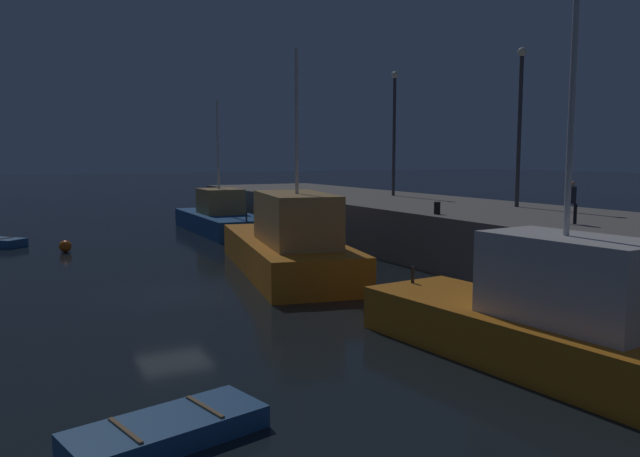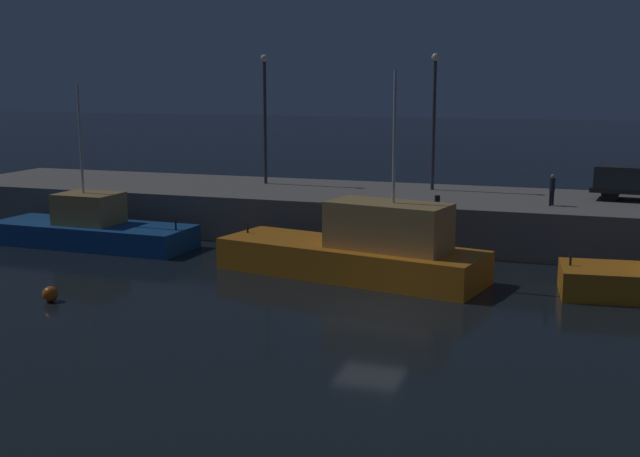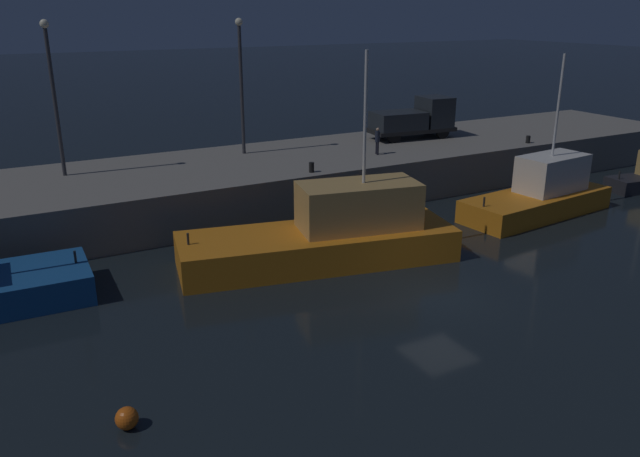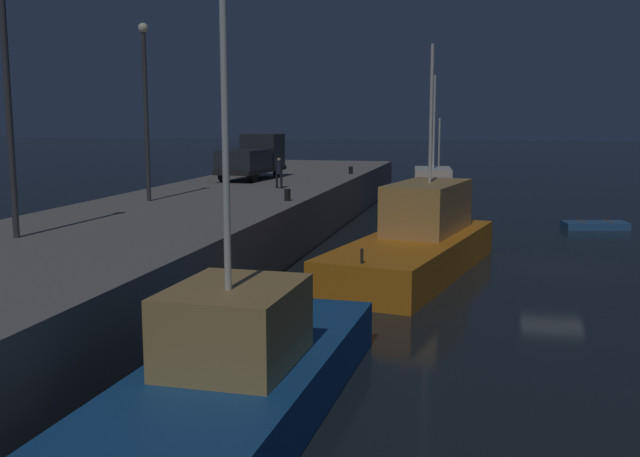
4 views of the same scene
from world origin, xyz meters
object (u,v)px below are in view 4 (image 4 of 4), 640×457
object	(u,v)px
fishing_boat_blue	(417,241)
fishing_boat_orange	(440,192)
dockworker	(279,171)
bollard_central	(351,170)
lamp_post_west	(7,90)
lamp_post_east	(146,98)
fishing_boat_white	(432,205)
fishing_trawler_red	(238,375)
rowboat_white_mid	(595,225)
bollard_west	(287,195)
utility_truck	(253,158)

from	to	relation	value
fishing_boat_blue	fishing_boat_orange	distance (m)	24.09
dockworker	bollard_central	distance (m)	10.65
lamp_post_west	lamp_post_east	distance (m)	10.27
fishing_boat_white	bollard_central	size ratio (longest dim) A/B	19.91
dockworker	fishing_boat_white	bearing A→B (deg)	-52.76
fishing_boat_orange	lamp_post_east	xyz separation A→B (m)	(-23.17, 11.40, 6.21)
fishing_boat_orange	bollard_central	world-z (taller)	fishing_boat_orange
fishing_trawler_red	rowboat_white_mid	xyz separation A→B (m)	(29.07, -10.78, -0.70)
dockworker	bollard_central	xyz separation A→B (m)	(10.46, -1.88, -0.67)
fishing_boat_orange	bollard_west	xyz separation A→B (m)	(-21.77, 5.35, 1.93)
bollard_west	fishing_boat_blue	bearing A→B (deg)	-110.84
lamp_post_east	bollard_west	bearing A→B (deg)	-76.94
bollard_west	lamp_post_east	bearing A→B (deg)	103.06
fishing_boat_blue	utility_truck	bearing A→B (deg)	40.90
utility_truck	bollard_west	world-z (taller)	utility_truck
rowboat_white_mid	utility_truck	size ratio (longest dim) A/B	0.62
lamp_post_east	bollard_west	xyz separation A→B (m)	(1.40, -6.05, -4.28)
fishing_boat_blue	lamp_post_east	xyz separation A→B (m)	(0.90, 12.12, 5.78)
rowboat_white_mid	dockworker	size ratio (longest dim) A/B	2.30
fishing_boat_white	lamp_post_east	world-z (taller)	lamp_post_east
fishing_trawler_red	fishing_boat_white	xyz separation A→B (m)	(29.08, -1.79, 0.22)
bollard_west	dockworker	bearing A→B (deg)	19.77
fishing_boat_white	dockworker	size ratio (longest dim) A/B	5.92
fishing_trawler_red	fishing_boat_orange	size ratio (longest dim) A/B	1.56
fishing_boat_orange	lamp_post_west	world-z (taller)	lamp_post_west
fishing_boat_orange	dockworker	world-z (taller)	fishing_boat_orange
fishing_boat_blue	fishing_boat_white	size ratio (longest dim) A/B	1.34
lamp_post_west	bollard_west	distance (m)	13.63
fishing_boat_blue	lamp_post_west	xyz separation A→B (m)	(-9.35, 11.67, 5.79)
bollard_central	utility_truck	bearing A→B (deg)	137.55
rowboat_white_mid	lamp_post_east	xyz separation A→B (m)	(-12.64, 20.68, 6.81)
fishing_boat_blue	fishing_boat_white	bearing A→B (deg)	1.87
utility_truck	lamp_post_west	bearing A→B (deg)	178.56
fishing_boat_orange	lamp_post_west	xyz separation A→B (m)	(-33.43, 10.95, 6.22)
fishing_trawler_red	utility_truck	xyz separation A→B (m)	(28.35, 8.88, 2.84)
lamp_post_west	fishing_boat_blue	bearing A→B (deg)	-51.29
lamp_post_east	bollard_central	bearing A→B (deg)	-18.98
fishing_boat_orange	bollard_central	distance (m)	8.20
fishing_boat_blue	rowboat_white_mid	distance (m)	16.05
fishing_boat_orange	rowboat_white_mid	xyz separation A→B (m)	(-10.53, -9.28, -0.60)
fishing_trawler_red	bollard_west	bearing A→B (deg)	12.14
fishing_boat_blue	lamp_post_west	size ratio (longest dim) A/B	1.63
fishing_boat_white	lamp_post_west	distance (m)	26.19
fishing_boat_white	lamp_post_east	bearing A→B (deg)	137.29
fishing_trawler_red	fishing_boat_white	bearing A→B (deg)	-3.52
fishing_boat_orange	lamp_post_east	world-z (taller)	lamp_post_east
fishing_boat_blue	fishing_boat_orange	bearing A→B (deg)	1.71
fishing_boat_white	fishing_boat_orange	world-z (taller)	fishing_boat_white
fishing_trawler_red	lamp_post_east	bearing A→B (deg)	31.05
dockworker	bollard_central	world-z (taller)	dockworker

